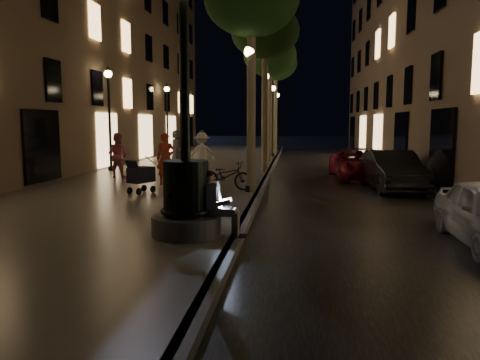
# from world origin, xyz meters

# --- Properties ---
(ground) EXTENTS (120.00, 120.00, 0.00)m
(ground) POSITION_xyz_m (0.00, 15.00, 0.00)
(ground) COLOR black
(ground) RESTS_ON ground
(cobble_lane) EXTENTS (6.00, 45.00, 0.02)m
(cobble_lane) POSITION_xyz_m (3.00, 15.00, 0.01)
(cobble_lane) COLOR black
(cobble_lane) RESTS_ON ground
(promenade) EXTENTS (8.00, 45.00, 0.20)m
(promenade) POSITION_xyz_m (-4.00, 15.00, 0.10)
(promenade) COLOR #67635B
(promenade) RESTS_ON ground
(curb_strip) EXTENTS (0.25, 45.00, 0.20)m
(curb_strip) POSITION_xyz_m (0.00, 15.00, 0.10)
(curb_strip) COLOR #59595B
(curb_strip) RESTS_ON ground
(building_right) EXTENTS (8.00, 36.00, 15.00)m
(building_right) POSITION_xyz_m (10.00, 18.00, 7.50)
(building_right) COLOR brown
(building_right) RESTS_ON ground
(building_left) EXTENTS (8.00, 36.00, 15.00)m
(building_left) POSITION_xyz_m (-12.00, 18.00, 7.50)
(building_left) COLOR brown
(building_left) RESTS_ON ground
(fountain_lamppost) EXTENTS (1.40, 1.40, 5.21)m
(fountain_lamppost) POSITION_xyz_m (-1.00, 2.00, 1.21)
(fountain_lamppost) COLOR #59595B
(fountain_lamppost) RESTS_ON promenade
(seated_man_laptop) EXTENTS (0.94, 0.32, 1.31)m
(seated_man_laptop) POSITION_xyz_m (-0.39, 2.00, 0.90)
(seated_man_laptop) COLOR tan
(seated_man_laptop) RESTS_ON promenade
(tree_second) EXTENTS (3.00, 3.00, 7.40)m
(tree_second) POSITION_xyz_m (-0.20, 14.00, 6.33)
(tree_second) COLOR #6B604C
(tree_second) RESTS_ON promenade
(tree_third) EXTENTS (3.00, 3.00, 7.20)m
(tree_third) POSITION_xyz_m (-0.30, 20.00, 6.14)
(tree_third) COLOR #6B604C
(tree_third) RESTS_ON promenade
(tree_far) EXTENTS (3.00, 3.00, 7.50)m
(tree_far) POSITION_xyz_m (-0.22, 26.00, 6.43)
(tree_far) COLOR #6B604C
(tree_far) RESTS_ON promenade
(lamp_curb_a) EXTENTS (0.36, 0.36, 4.81)m
(lamp_curb_a) POSITION_xyz_m (-0.30, 8.00, 3.24)
(lamp_curb_a) COLOR black
(lamp_curb_a) RESTS_ON promenade
(lamp_curb_b) EXTENTS (0.36, 0.36, 4.81)m
(lamp_curb_b) POSITION_xyz_m (-0.30, 16.00, 3.24)
(lamp_curb_b) COLOR black
(lamp_curb_b) RESTS_ON promenade
(lamp_curb_c) EXTENTS (0.36, 0.36, 4.81)m
(lamp_curb_c) POSITION_xyz_m (-0.30, 24.00, 3.24)
(lamp_curb_c) COLOR black
(lamp_curb_c) RESTS_ON promenade
(lamp_curb_d) EXTENTS (0.36, 0.36, 4.81)m
(lamp_curb_d) POSITION_xyz_m (-0.30, 32.00, 3.24)
(lamp_curb_d) COLOR black
(lamp_curb_d) RESTS_ON promenade
(lamp_left_b) EXTENTS (0.36, 0.36, 4.81)m
(lamp_left_b) POSITION_xyz_m (-7.40, 14.00, 3.24)
(lamp_left_b) COLOR black
(lamp_left_b) RESTS_ON promenade
(lamp_left_c) EXTENTS (0.36, 0.36, 4.81)m
(lamp_left_c) POSITION_xyz_m (-7.40, 24.00, 3.24)
(lamp_left_c) COLOR black
(lamp_left_c) RESTS_ON promenade
(stroller) EXTENTS (0.78, 1.14, 1.18)m
(stroller) POSITION_xyz_m (-3.70, 7.26, 0.79)
(stroller) COLOR black
(stroller) RESTS_ON promenade
(car_second) EXTENTS (1.81, 4.47, 1.44)m
(car_second) POSITION_xyz_m (4.64, 10.21, 0.72)
(car_second) COLOR black
(car_second) RESTS_ON ground
(car_third) EXTENTS (2.49, 4.92, 1.33)m
(car_third) POSITION_xyz_m (4.00, 13.42, 0.67)
(car_third) COLOR maroon
(car_third) RESTS_ON ground
(pedestrian_red) EXTENTS (0.80, 0.67, 1.87)m
(pedestrian_red) POSITION_xyz_m (-3.48, 9.45, 1.14)
(pedestrian_red) COLOR #B03723
(pedestrian_red) RESTS_ON promenade
(pedestrian_pink) EXTENTS (1.00, 0.85, 1.83)m
(pedestrian_pink) POSITION_xyz_m (-6.00, 11.28, 1.11)
(pedestrian_pink) COLOR pink
(pedestrian_pink) RESTS_ON promenade
(pedestrian_white) EXTENTS (1.32, 0.99, 1.81)m
(pedestrian_white) POSITION_xyz_m (-2.85, 12.94, 1.10)
(pedestrian_white) COLOR white
(pedestrian_white) RESTS_ON promenade
(pedestrian_blue) EXTENTS (0.96, 1.16, 1.85)m
(pedestrian_blue) POSITION_xyz_m (-3.44, 15.89, 1.13)
(pedestrian_blue) COLOR #255589
(pedestrian_blue) RESTS_ON promenade
(pedestrian_dark) EXTENTS (0.89, 1.05, 1.81)m
(pedestrian_dark) POSITION_xyz_m (-5.35, 18.30, 1.11)
(pedestrian_dark) COLOR #313136
(pedestrian_dark) RESTS_ON promenade
(bicycle) EXTENTS (1.92, 1.06, 0.96)m
(bicycle) POSITION_xyz_m (-1.11, 8.38, 0.68)
(bicycle) COLOR black
(bicycle) RESTS_ON promenade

